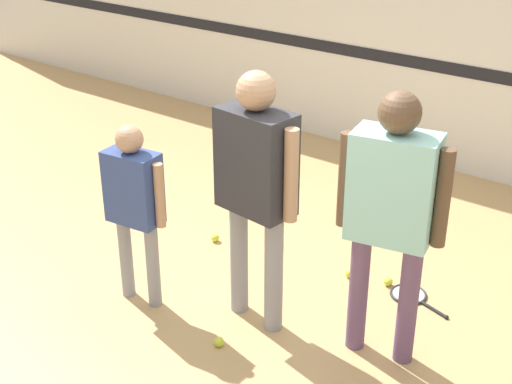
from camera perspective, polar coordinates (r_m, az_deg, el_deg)
ground_plane at (r=4.92m, az=0.22°, el=-10.46°), size 16.00×16.00×0.00m
wall_back at (r=6.99m, az=17.31°, el=13.74°), size 16.00×0.07×3.20m
person_instructor at (r=4.43m, az=0.00°, el=1.39°), size 0.66×0.32×1.74m
person_student_left at (r=4.82m, az=-9.73°, el=-0.38°), size 0.50×0.25×1.32m
person_student_right at (r=4.18m, az=10.79°, el=-0.76°), size 0.65×0.36×1.73m
racket_spare_on_floor at (r=5.29m, az=12.28°, el=-8.10°), size 0.52×0.33×0.03m
tennis_ball_near_instructor at (r=4.71m, az=-2.99°, el=-11.88°), size 0.07×0.07×0.07m
tennis_ball_by_spare_racket at (r=5.38m, az=10.54°, el=-7.07°), size 0.07×0.07×0.07m
tennis_ball_stray_left at (r=5.86m, az=-3.28°, el=-3.68°), size 0.07×0.07×0.07m
tennis_ball_stray_right at (r=5.43m, az=7.51°, el=-6.48°), size 0.07×0.07×0.07m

